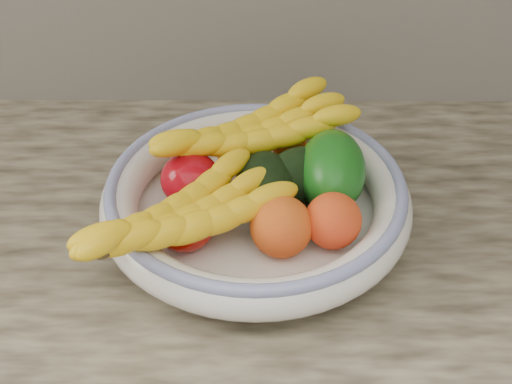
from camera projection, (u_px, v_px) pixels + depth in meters
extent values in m
cube|color=tan|center=(256.00, 229.00, 0.95)|extent=(2.44, 0.66, 0.04)
cylinder|color=silver|center=(256.00, 223.00, 0.92)|extent=(0.13, 0.13, 0.02)
cylinder|color=silver|center=(256.00, 215.00, 0.91)|extent=(0.32, 0.32, 0.01)
torus|color=silver|center=(256.00, 199.00, 0.90)|extent=(0.39, 0.39, 0.05)
torus|color=#344193|center=(256.00, 186.00, 0.88)|extent=(0.37, 0.37, 0.02)
ellipsoid|color=#EC5704|center=(236.00, 155.00, 0.96)|extent=(0.06, 0.06, 0.05)
ellipsoid|color=#FF6905|center=(290.00, 149.00, 0.97)|extent=(0.06, 0.06, 0.04)
ellipsoid|color=#A80713|center=(191.00, 179.00, 0.90)|extent=(0.10, 0.10, 0.07)
ellipsoid|color=#AD0800|center=(184.00, 224.00, 0.84)|extent=(0.09, 0.09, 0.07)
ellipsoid|color=black|center=(266.00, 187.00, 0.89)|extent=(0.09, 0.12, 0.08)
ellipsoid|color=black|center=(297.00, 176.00, 0.91)|extent=(0.13, 0.12, 0.07)
ellipsoid|color=#10530F|center=(332.00, 171.00, 0.90)|extent=(0.11, 0.13, 0.11)
ellipsoid|color=orange|center=(281.00, 227.00, 0.83)|extent=(0.08, 0.08, 0.07)
ellipsoid|color=orange|center=(333.00, 221.00, 0.83)|extent=(0.07, 0.07, 0.07)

